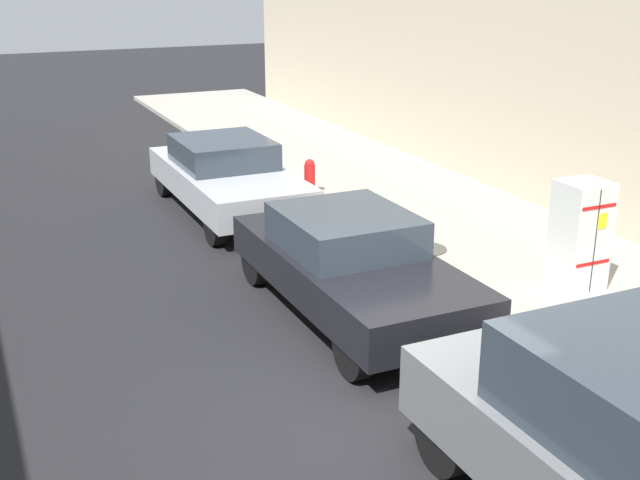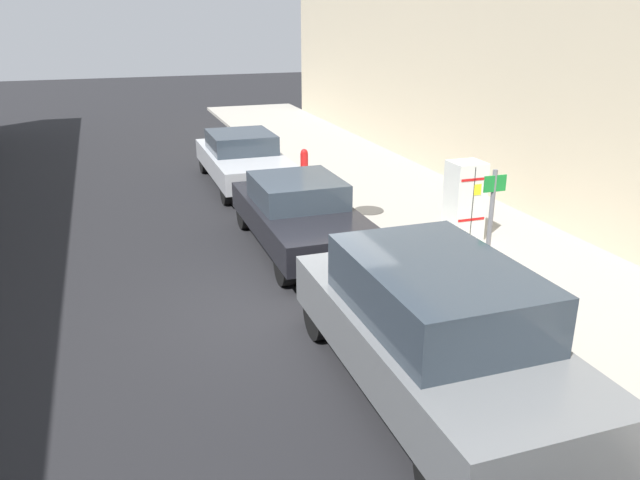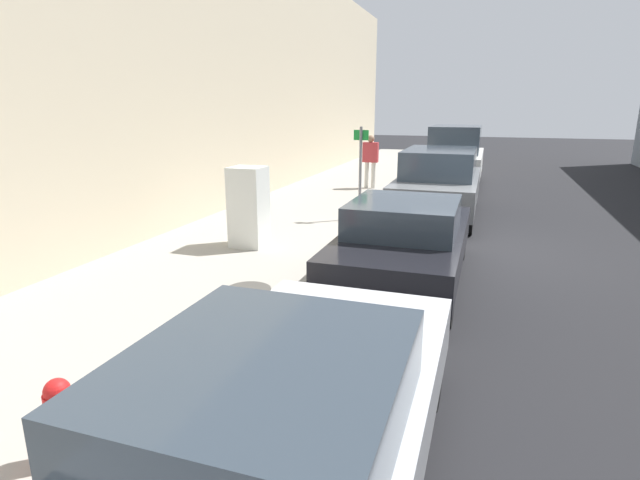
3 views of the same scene
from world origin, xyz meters
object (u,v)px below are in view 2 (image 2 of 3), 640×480
Objects in this scene: street_sign_post at (489,234)px; fire_hydrant at (304,161)px; parked_sedan_dark at (300,213)px; discarded_refrigerator at (464,200)px; parked_suv_gray at (434,327)px; parked_sedan_silver at (243,158)px.

fire_hydrant is at bearing -90.32° from street_sign_post.
discarded_refrigerator is at bearing 165.82° from parked_sedan_dark.
parked_suv_gray is at bearing 90.00° from parked_sedan_dark.
parked_sedan_silver reaches higher than fire_hydrant.
parked_sedan_dark is 0.91× the size of parked_suv_gray.
street_sign_post is at bearing 64.19° from discarded_refrigerator.
parked_sedan_silver is 1.05× the size of parked_sedan_dark.
discarded_refrigerator is 0.33× the size of parked_suv_gray.
discarded_refrigerator is 5.63m from parked_suv_gray.
parked_suv_gray reaches higher than discarded_refrigerator.
fire_hydrant is (1.44, -6.16, -0.42)m from discarded_refrigerator.
discarded_refrigerator is 0.36× the size of parked_sedan_dark.
fire_hydrant is 0.16× the size of parked_sedan_dark.
parked_sedan_silver is at bearing -90.00° from parked_suv_gray.
street_sign_post is 0.51× the size of parked_sedan_dark.
parked_sedan_silver is at bearing -79.23° from street_sign_post.
discarded_refrigerator is at bearing 103.11° from fire_hydrant.
street_sign_post reaches higher than fire_hydrant.
parked_sedan_dark reaches higher than fire_hydrant.
discarded_refrigerator is at bearing 118.04° from parked_sedan_silver.
parked_suv_gray is (0.00, 5.43, 0.18)m from parked_sedan_dark.
parked_suv_gray is (3.23, 4.61, 0.00)m from discarded_refrigerator.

